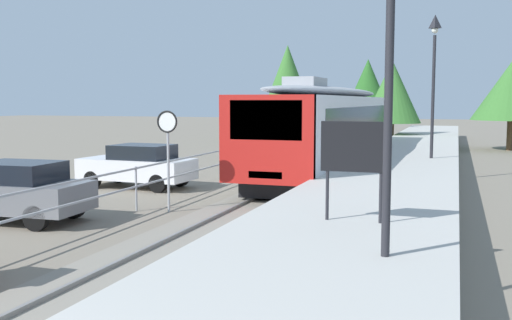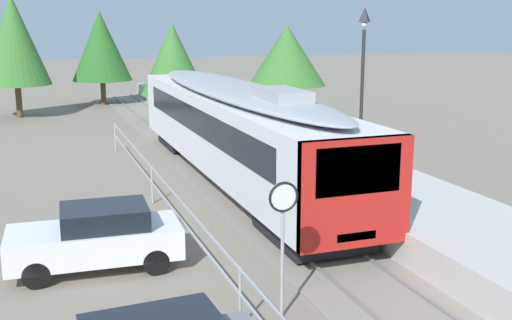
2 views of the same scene
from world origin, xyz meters
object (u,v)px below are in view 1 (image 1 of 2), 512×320
object	(u,v)px
parked_hatchback_grey	(12,191)
parked_hatchback_white	(138,165)
platform_lamp_mid_platform	(434,59)
speed_limit_sign	(167,135)
platform_notice_board	(354,150)
commuter_train	(331,123)

from	to	relation	value
parked_hatchback_grey	parked_hatchback_white	size ratio (longest dim) A/B	1.00
platform_lamp_mid_platform	parked_hatchback_white	xyz separation A→B (m)	(-9.76, -4.95, -3.83)
platform_lamp_mid_platform	speed_limit_sign	bearing A→B (deg)	-126.78
platform_notice_board	parked_hatchback_white	bearing A→B (deg)	138.73
parked_hatchback_grey	speed_limit_sign	bearing A→B (deg)	37.45
commuter_train	speed_limit_sign	bearing A→B (deg)	-102.84
platform_notice_board	parked_hatchback_white	world-z (taller)	platform_notice_board
speed_limit_sign	parked_hatchback_grey	xyz separation A→B (m)	(-3.17, -2.43, -1.33)
platform_notice_board	speed_limit_sign	world-z (taller)	speed_limit_sign
parked_hatchback_grey	parked_hatchback_white	world-z (taller)	same
platform_lamp_mid_platform	parked_hatchback_white	distance (m)	11.59
commuter_train	parked_hatchback_white	distance (m)	8.70
speed_limit_sign	commuter_train	bearing A→B (deg)	77.16
commuter_train	parked_hatchback_white	xyz separation A→B (m)	(-5.54, -6.56, -1.35)
platform_notice_board	parked_hatchback_white	size ratio (longest dim) A/B	0.44
platform_lamp_mid_platform	parked_hatchback_white	bearing A→B (deg)	-153.08
commuter_train	parked_hatchback_grey	size ratio (longest dim) A/B	4.49
commuter_train	platform_lamp_mid_platform	xyz separation A→B (m)	(4.21, -1.61, 2.48)
platform_lamp_mid_platform	speed_limit_sign	size ratio (longest dim) A/B	1.91
speed_limit_sign	parked_hatchback_grey	distance (m)	4.21
commuter_train	speed_limit_sign	xyz separation A→B (m)	(-2.37, -10.42, -0.02)
commuter_train	speed_limit_sign	world-z (taller)	commuter_train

